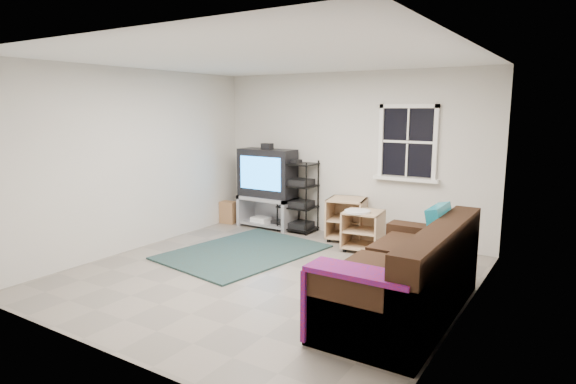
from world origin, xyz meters
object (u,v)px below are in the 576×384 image
Objects in this scene: tv_unit at (268,182)px; side_table_right at (363,227)px; sofa at (406,280)px; side_table_left at (347,217)px; av_rack at (298,201)px.

tv_unit reaches higher than side_table_right.
side_table_right is at bearing -10.92° from tv_unit.
sofa is at bearing -34.67° from tv_unit.
side_table_right is 0.27× the size of sofa.
side_table_left is at bearing 0.53° from tv_unit.
sofa is (2.63, -2.26, -0.15)m from av_rack.
sofa is at bearing -55.53° from side_table_right.
tv_unit is 0.65× the size of sofa.
side_table_right is at bearing -16.68° from av_rack.
av_rack is 3.47m from sofa.
tv_unit reaches higher than av_rack.
av_rack is at bearing 3.19° from tv_unit.
tv_unit is 2.04m from side_table_right.
side_table_right is (0.44, -0.39, -0.02)m from side_table_left.
side_table_left is at bearing -1.16° from av_rack.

